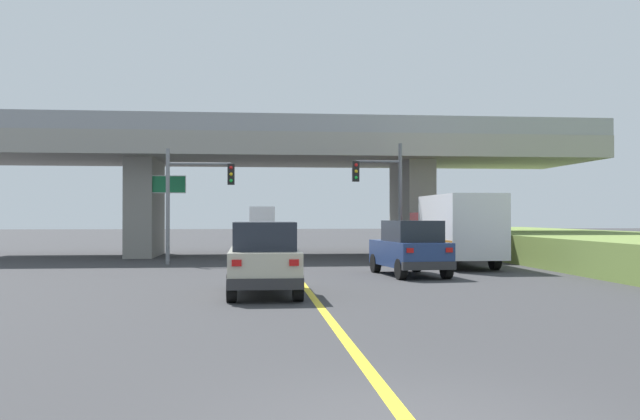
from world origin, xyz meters
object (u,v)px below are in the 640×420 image
(box_truck, at_px, (456,229))
(traffic_signal_farside, at_px, (191,191))
(suv_lead, at_px, (264,258))
(suv_crossing, at_px, (410,248))
(semi_truck_distant, at_px, (262,222))
(highway_sign, at_px, (168,194))
(traffic_signal_nearside, at_px, (385,189))

(box_truck, distance_m, traffic_signal_farside, 11.99)
(suv_lead, bearing_deg, suv_crossing, 46.08)
(suv_crossing, bearing_deg, suv_lead, -139.86)
(suv_crossing, xyz_separation_m, traffic_signal_farside, (-8.50, 7.17, 2.33))
(traffic_signal_farside, bearing_deg, box_truck, -12.93)
(traffic_signal_farside, relative_size, semi_truck_distant, 0.77)
(highway_sign, distance_m, semi_truck_distant, 30.76)
(highway_sign, bearing_deg, traffic_signal_nearside, -19.53)
(semi_truck_distant, bearing_deg, traffic_signal_nearside, -81.10)
(suv_lead, distance_m, box_truck, 13.25)
(traffic_signal_nearside, xyz_separation_m, highway_sign, (-10.57, 3.75, -0.17))
(suv_crossing, relative_size, highway_sign, 1.00)
(suv_crossing, height_order, traffic_signal_nearside, traffic_signal_nearside)
(suv_lead, xyz_separation_m, traffic_signal_farside, (-3.07, 12.81, 2.33))
(suv_lead, height_order, box_truck, box_truck)
(traffic_signal_farside, bearing_deg, suv_crossing, -40.15)
(suv_lead, distance_m, semi_truck_distant, 47.28)
(traffic_signal_farside, distance_m, semi_truck_distant, 34.71)
(suv_lead, height_order, suv_crossing, same)
(box_truck, distance_m, semi_truck_distant, 37.94)
(suv_lead, height_order, semi_truck_distant, semi_truck_distant)
(box_truck, relative_size, traffic_signal_farside, 1.42)
(suv_lead, height_order, traffic_signal_farside, traffic_signal_farside)
(traffic_signal_nearside, relative_size, highway_sign, 1.27)
(suv_lead, relative_size, box_truck, 0.60)
(traffic_signal_nearside, bearing_deg, box_truck, -50.96)
(traffic_signal_nearside, height_order, highway_sign, traffic_signal_nearside)
(suv_lead, relative_size, traffic_signal_farside, 0.86)
(highway_sign, relative_size, semi_truck_distant, 0.65)
(traffic_signal_nearside, relative_size, semi_truck_distant, 0.83)
(box_truck, bearing_deg, suv_lead, -129.94)
(box_truck, height_order, traffic_signal_farside, traffic_signal_farside)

